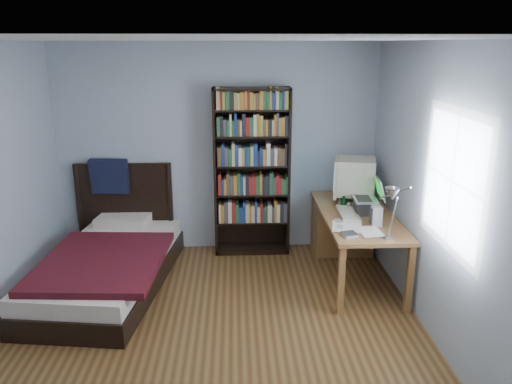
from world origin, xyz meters
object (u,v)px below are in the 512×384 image
laptop (367,203)px  crt_monitor (353,177)px  desk_lamp (392,199)px  bed (109,262)px  bookshelf (252,172)px  keyboard (348,214)px  speaker (376,216)px  desk (346,224)px  soda_can (344,200)px

laptop → crt_monitor: bearing=98.4°
desk_lamp → bed: bearing=158.2°
bookshelf → bed: 1.90m
keyboard → speaker: speaker is taller
desk → crt_monitor: 0.61m
keyboard → desk_lamp: bearing=-82.3°
soda_can → speaker: bearing=-74.0°
speaker → bookshelf: 1.65m
soda_can → crt_monitor: bearing=48.3°
desk → crt_monitor: (0.04, -0.08, 0.60)m
desk_lamp → bed: 3.01m
speaker → bookshelf: (-1.20, 1.13, 0.17)m
crt_monitor → bed: crt_monitor is taller
crt_monitor → keyboard: (-0.15, -0.47, -0.27)m
crt_monitor → soda_can: size_ratio=4.36×
bed → laptop: bearing=1.6°
speaker → soda_can: (-0.19, 0.65, -0.04)m
crt_monitor → laptop: crt_monitor is taller
desk → keyboard: bearing=-101.5°
desk_lamp → speaker: desk_lamp is taller
desk → laptop: size_ratio=4.49×
desk → desk_lamp: size_ratio=2.72×
desk → soda_can: (-0.09, -0.23, 0.37)m
desk_lamp → speaker: size_ratio=3.21×
laptop → speaker: bearing=-90.3°
soda_can → bookshelf: (-1.01, 0.48, 0.21)m
desk_lamp → keyboard: desk_lamp is taller
crt_monitor → bed: bearing=-169.9°
desk_lamp → bookshelf: bearing=120.3°
speaker → bed: bed is taller
desk → keyboard: size_ratio=3.55×
speaker → keyboard: bearing=123.6°
laptop → desk_lamp: (-0.11, -1.13, 0.40)m
laptop → desk_lamp: desk_lamp is taller
crt_monitor → desk_lamp: bearing=-91.8°
crt_monitor → bed: (-2.68, -0.48, -0.77)m
desk_lamp → soda_can: bearing=93.3°
crt_monitor → desk_lamp: (-0.05, -1.53, 0.22)m
desk → bed: size_ratio=0.74×
bookshelf → bed: size_ratio=0.86×
desk_lamp → bed: desk_lamp is taller
speaker → bed: 2.82m
bed → crt_monitor: bearing=10.1°
bookshelf → speaker: bearing=-43.3°
crt_monitor → bed: size_ratio=0.23×
keyboard → speaker: bearing=-54.9°
keyboard → speaker: (0.21, -0.32, 0.08)m
soda_can → desk: bearing=68.0°
crt_monitor → desk: bearing=114.0°
laptop → keyboard: laptop is taller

